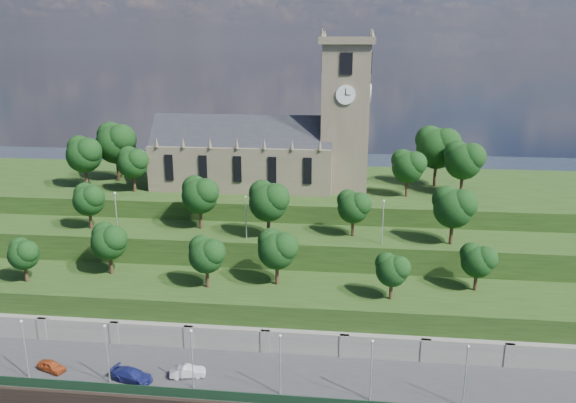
# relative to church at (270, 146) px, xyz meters

# --- Properties ---
(promenade) EXTENTS (160.00, 12.00, 2.00)m
(promenade) POSITION_rel_church_xyz_m (-0.79, -39.98, -21.52)
(promenade) COLOR #2D2D30
(promenade) RESTS_ON ground
(fence) EXTENTS (160.00, 0.10, 1.20)m
(fence) POSITION_rel_church_xyz_m (-0.79, -45.38, -19.92)
(fence) COLOR #16331E
(fence) RESTS_ON promenade
(retaining_wall) EXTENTS (160.00, 2.10, 5.00)m
(retaining_wall) POSITION_rel_church_xyz_m (-0.79, -34.01, -20.02)
(retaining_wall) COLOR slate
(retaining_wall) RESTS_ON ground
(embankment_lower) EXTENTS (160.00, 12.00, 8.00)m
(embankment_lower) POSITION_rel_church_xyz_m (-0.79, -27.98, -18.52)
(embankment_lower) COLOR #1E3812
(embankment_lower) RESTS_ON ground
(embankment_upper) EXTENTS (160.00, 10.00, 12.00)m
(embankment_upper) POSITION_rel_church_xyz_m (-0.79, -16.98, -16.52)
(embankment_upper) COLOR #1E3812
(embankment_upper) RESTS_ON ground
(hilltop) EXTENTS (160.00, 32.00, 15.00)m
(hilltop) POSITION_rel_church_xyz_m (-0.79, 4.02, -15.02)
(hilltop) COLOR #1E3812
(hilltop) RESTS_ON ground
(church) EXTENTS (38.60, 12.35, 27.60)m
(church) POSITION_rel_church_xyz_m (0.00, 0.00, 0.00)
(church) COLOR brown
(church) RESTS_ON hilltop
(trees_lower) EXTENTS (66.44, 8.64, 7.86)m
(trees_lower) POSITION_rel_church_xyz_m (-0.83, -27.71, -9.68)
(trees_lower) COLOR #331F14
(trees_lower) RESTS_ON embankment_lower
(trees_upper) EXTENTS (60.96, 8.70, 8.63)m
(trees_upper) POSITION_rel_church_xyz_m (3.81, -17.88, -4.99)
(trees_upper) COLOR #331F14
(trees_upper) RESTS_ON embankment_upper
(trees_hilltop) EXTENTS (73.31, 16.32, 11.01)m
(trees_hilltop) POSITION_rel_church_xyz_m (0.23, -0.36, -0.79)
(trees_hilltop) COLOR #331F14
(trees_hilltop) RESTS_ON hilltop
(lamp_posts_promenade) EXTENTS (60.36, 0.36, 7.46)m
(lamp_posts_promenade) POSITION_rel_church_xyz_m (-2.79, -43.48, -16.19)
(lamp_posts_promenade) COLOR #B2B2B7
(lamp_posts_promenade) RESTS_ON promenade
(lamp_posts_upper) EXTENTS (40.36, 0.36, 6.60)m
(lamp_posts_upper) POSITION_rel_church_xyz_m (-0.79, -19.98, -6.64)
(lamp_posts_upper) COLOR #B2B2B7
(lamp_posts_upper) RESTS_ON embankment_upper
(car_left) EXTENTS (4.01, 2.70, 1.27)m
(car_left) POSITION_rel_church_xyz_m (-20.75, -41.92, -19.89)
(car_left) COLOR #9F3F1A
(car_left) RESTS_ON promenade
(car_middle) EXTENTS (4.34, 2.27, 1.36)m
(car_middle) POSITION_rel_church_xyz_m (-4.10, -41.27, -19.84)
(car_middle) COLOR silver
(car_middle) RESTS_ON promenade
(car_right) EXTENTS (5.39, 3.32, 1.46)m
(car_right) POSITION_rel_church_xyz_m (-10.31, -42.83, -19.79)
(car_right) COLOR navy
(car_right) RESTS_ON promenade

